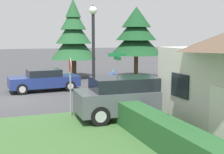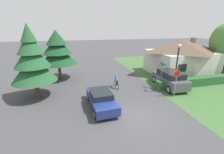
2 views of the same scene
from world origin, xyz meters
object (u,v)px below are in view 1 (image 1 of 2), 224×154
object	(u,v)px
street_lamp	(93,46)
street_name_sign	(117,71)
conifer_tall_far	(136,34)
sedan_left_lane	(44,80)
conifer_tall_near	(74,36)
parked_suv_right	(128,97)
cyclist	(110,82)
stop_sign	(70,76)

from	to	relation	value
street_lamp	street_name_sign	world-z (taller)	street_lamp
street_name_sign	conifer_tall_far	distance (m)	12.27
sedan_left_lane	street_lamp	xyz separation A→B (m)	(7.50, 1.08, 2.41)
conifer_tall_near	parked_suv_right	bearing A→B (deg)	-3.36
cyclist	sedan_left_lane	bearing A→B (deg)	150.20
cyclist	stop_sign	bearing A→B (deg)	-124.58
street_lamp	street_name_sign	bearing A→B (deg)	115.56
sedan_left_lane	cyclist	world-z (taller)	cyclist
street_lamp	conifer_tall_far	distance (m)	13.40
street_name_sign	conifer_tall_near	size ratio (longest dim) A/B	0.42
parked_suv_right	conifer_tall_far	distance (m)	13.38
cyclist	conifer_tall_near	xyz separation A→B (m)	(-7.76, -0.39, 2.81)
parked_suv_right	street_name_sign	size ratio (longest dim) A/B	1.67
street_lamp	conifer_tall_far	world-z (taller)	conifer_tall_far
sedan_left_lane	conifer_tall_far	xyz separation A→B (m)	(-3.77, 8.28, 2.97)
stop_sign	street_name_sign	bearing A→B (deg)	-81.84
street_lamp	conifer_tall_far	bearing A→B (deg)	147.42
conifer_tall_near	street_lamp	bearing A→B (deg)	-9.70
cyclist	street_lamp	size ratio (longest dim) A/B	0.38
stop_sign	street_name_sign	xyz separation A→B (m)	(-0.10, 2.25, 0.08)
street_lamp	street_name_sign	distance (m)	1.92
conifer_tall_far	cyclist	bearing A→B (deg)	-37.04
conifer_tall_near	conifer_tall_far	bearing A→B (deg)	71.69
parked_suv_right	street_name_sign	distance (m)	1.50
cyclist	parked_suv_right	bearing A→B (deg)	-99.28
cyclist	stop_sign	world-z (taller)	stop_sign
parked_suv_right	street_lamp	size ratio (longest dim) A/B	0.96
conifer_tall_near	conifer_tall_far	xyz separation A→B (m)	(1.65, 5.00, 0.14)
conifer_tall_far	conifer_tall_near	bearing A→B (deg)	-108.31
sedan_left_lane	conifer_tall_near	world-z (taller)	conifer_tall_near
cyclist	parked_suv_right	world-z (taller)	parked_suv_right
street_lamp	conifer_tall_far	size ratio (longest dim) A/B	0.81
sedan_left_lane	street_lamp	world-z (taller)	street_lamp
parked_suv_right	stop_sign	distance (m)	2.70
cyclist	conifer_tall_far	size ratio (longest dim) A/B	0.31
conifer_tall_far	street_name_sign	bearing A→B (deg)	-28.85
stop_sign	street_name_sign	world-z (taller)	street_name_sign
parked_suv_right	cyclist	bearing A→B (deg)	80.81
parked_suv_right	stop_sign	bearing A→B (deg)	159.22
street_name_sign	cyclist	bearing A→B (deg)	164.55
cyclist	street_name_sign	size ratio (longest dim) A/B	0.66
street_lamp	parked_suv_right	bearing A→B (deg)	71.97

